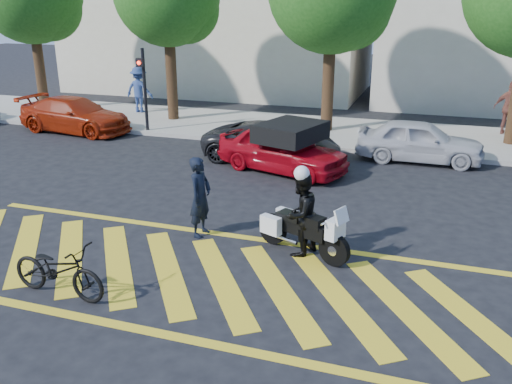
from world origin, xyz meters
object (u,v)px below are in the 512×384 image
(red_convertible, at_px, (282,149))
(parked_left, at_px, (75,115))
(officer_bike, at_px, (200,197))
(officer_moto, at_px, (301,214))
(police_motorcycle, at_px, (301,229))
(bicycle, at_px, (58,270))
(parked_mid_right, at_px, (420,141))
(parked_mid_left, at_px, (272,142))

(red_convertible, xyz_separation_m, parked_left, (-9.01, 2.40, -0.02))
(officer_bike, xyz_separation_m, officer_moto, (2.27, -0.22, -0.02))
(police_motorcycle, relative_size, parked_left, 0.45)
(bicycle, relative_size, police_motorcycle, 0.91)
(parked_mid_right, bearing_deg, officer_bike, 150.12)
(police_motorcycle, bearing_deg, bicycle, -117.70)
(bicycle, xyz_separation_m, parked_mid_left, (1.05, 9.20, 0.11))
(officer_bike, xyz_separation_m, parked_mid_right, (4.22, 7.45, -0.22))
(police_motorcycle, relative_size, parked_mid_right, 0.53)
(officer_bike, height_order, red_convertible, officer_bike)
(officer_bike, distance_m, officer_moto, 2.28)
(bicycle, bearing_deg, police_motorcycle, -46.45)
(red_convertible, height_order, parked_mid_left, red_convertible)
(parked_mid_left, distance_m, parked_mid_right, 4.66)
(officer_bike, relative_size, red_convertible, 0.44)
(bicycle, relative_size, parked_left, 0.41)
(parked_mid_left, bearing_deg, bicycle, 173.86)
(parked_left, bearing_deg, bicycle, -140.06)
(officer_moto, xyz_separation_m, parked_left, (-10.88, 7.67, -0.19))
(parked_mid_right, bearing_deg, officer_moto, 165.36)
(red_convertible, bearing_deg, officer_moto, -143.08)
(officer_bike, xyz_separation_m, police_motorcycle, (2.28, -0.21, -0.36))
(officer_moto, xyz_separation_m, parked_mid_right, (1.95, 7.67, -0.19))
(police_motorcycle, relative_size, parked_mid_left, 0.48)
(red_convertible, distance_m, parked_mid_left, 1.18)
(parked_left, relative_size, parked_mid_right, 1.17)
(officer_bike, bearing_deg, parked_mid_right, -24.37)
(officer_bike, xyz_separation_m, bicycle, (-1.27, -3.15, -0.39))
(police_motorcycle, xyz_separation_m, parked_left, (-10.90, 7.66, 0.14))
(red_convertible, relative_size, parked_mid_right, 1.03)
(officer_bike, distance_m, bicycle, 3.42)
(parked_mid_left, bearing_deg, parked_left, 80.87)
(red_convertible, bearing_deg, parked_mid_right, -40.48)
(bicycle, xyz_separation_m, officer_moto, (3.54, 2.93, 0.36))
(officer_bike, bearing_deg, red_convertible, 0.64)
(bicycle, height_order, parked_mid_left, parked_mid_left)
(parked_left, bearing_deg, officer_bike, -125.63)
(officer_bike, bearing_deg, officer_moto, -90.40)
(officer_bike, relative_size, parked_mid_right, 0.45)
(red_convertible, relative_size, parked_left, 0.88)
(red_convertible, height_order, parked_mid_right, red_convertible)
(parked_mid_left, bearing_deg, police_motorcycle, -157.81)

